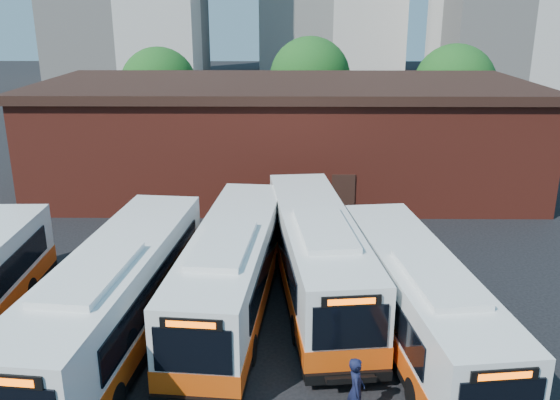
{
  "coord_description": "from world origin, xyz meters",
  "views": [
    {
      "loc": [
        0.04,
        -15.13,
        10.49
      ],
      "look_at": [
        -0.18,
        7.23,
        3.22
      ],
      "focal_mm": 38.0,
      "sensor_mm": 36.0,
      "label": 1
    }
  ],
  "objects_px": {
    "bus_mideast": "(317,258)",
    "transit_worker": "(356,390)",
    "bus_east": "(418,306)",
    "bus_west": "(115,303)",
    "bus_midwest": "(232,274)"
  },
  "relations": [
    {
      "from": "bus_mideast",
      "to": "transit_worker",
      "type": "distance_m",
      "value": 7.29
    },
    {
      "from": "bus_mideast",
      "to": "bus_east",
      "type": "relative_size",
      "value": 1.06
    },
    {
      "from": "bus_mideast",
      "to": "bus_east",
      "type": "bearing_deg",
      "value": -55.06
    },
    {
      "from": "bus_mideast",
      "to": "bus_east",
      "type": "xyz_separation_m",
      "value": [
        3.06,
        -3.51,
        -0.08
      ]
    },
    {
      "from": "bus_west",
      "to": "bus_midwest",
      "type": "height_order",
      "value": "bus_west"
    },
    {
      "from": "bus_east",
      "to": "transit_worker",
      "type": "relative_size",
      "value": 6.28
    },
    {
      "from": "bus_east",
      "to": "bus_west",
      "type": "bearing_deg",
      "value": 174.22
    },
    {
      "from": "bus_west",
      "to": "bus_east",
      "type": "bearing_deg",
      "value": 6.75
    },
    {
      "from": "bus_west",
      "to": "bus_mideast",
      "type": "height_order",
      "value": "bus_west"
    },
    {
      "from": "bus_west",
      "to": "bus_east",
      "type": "height_order",
      "value": "bus_west"
    },
    {
      "from": "bus_midwest",
      "to": "bus_mideast",
      "type": "relative_size",
      "value": 0.98
    },
    {
      "from": "transit_worker",
      "to": "bus_mideast",
      "type": "bearing_deg",
      "value": 9.08
    },
    {
      "from": "bus_mideast",
      "to": "transit_worker",
      "type": "height_order",
      "value": "bus_mideast"
    },
    {
      "from": "bus_midwest",
      "to": "transit_worker",
      "type": "xyz_separation_m",
      "value": [
        3.76,
        -5.95,
        -0.55
      ]
    },
    {
      "from": "bus_west",
      "to": "bus_mideast",
      "type": "bearing_deg",
      "value": 34.99
    }
  ]
}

